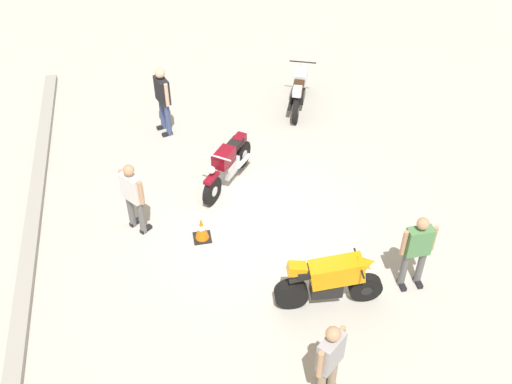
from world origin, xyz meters
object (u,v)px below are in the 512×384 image
motorcycle_silver_cruiser (299,90)px  traffic_cone (202,229)px  person_in_green_shirt (417,248)px  motorcycle_orange_sportbike (330,280)px  person_in_white_shirt (133,194)px  person_in_gray_shirt (330,359)px  motorcycle_maroon_cruiser (228,164)px  person_in_black_shirt (163,96)px

motorcycle_silver_cruiser → traffic_cone: size_ratio=3.76×
person_in_green_shirt → motorcycle_orange_sportbike: bearing=-85.5°
person_in_white_shirt → person_in_gray_shirt: bearing=-97.1°
motorcycle_orange_sportbike → person_in_green_shirt: person_in_green_shirt is taller
motorcycle_silver_cruiser → person_in_green_shirt: bearing=-154.2°
motorcycle_silver_cruiser → person_in_gray_shirt: person_in_gray_shirt is taller
motorcycle_silver_cruiser → person_in_white_shirt: size_ratio=1.21×
person_in_white_shirt → person_in_gray_shirt: person_in_gray_shirt is taller
motorcycle_maroon_cruiser → person_in_gray_shirt: person_in_gray_shirt is taller
person_in_gray_shirt → motorcycle_orange_sportbike: bearing=-57.8°
motorcycle_maroon_cruiser → person_in_gray_shirt: 5.55m
motorcycle_orange_sportbike → motorcycle_silver_cruiser: bearing=85.4°
motorcycle_silver_cruiser → motorcycle_orange_sportbike: bearing=-168.4°
motorcycle_orange_sportbike → motorcycle_silver_cruiser: motorcycle_orange_sportbike is taller
person_in_gray_shirt → person_in_green_shirt: bearing=-88.7°
person_in_white_shirt → traffic_cone: bearing=-62.1°
motorcycle_orange_sportbike → traffic_cone: size_ratio=3.70×
motorcycle_maroon_cruiser → person_in_green_shirt: (-3.59, -2.84, 0.41)m
traffic_cone → motorcycle_silver_cruiser: bearing=-35.4°
motorcycle_maroon_cruiser → traffic_cone: size_ratio=3.30×
person_in_gray_shirt → person_in_black_shirt: 8.03m
person_in_white_shirt → person_in_black_shirt: (3.43, -0.86, 0.08)m
person_in_green_shirt → person_in_gray_shirt: person_in_gray_shirt is taller
person_in_gray_shirt → traffic_cone: person_in_gray_shirt is taller
person_in_white_shirt → person_in_green_shirt: 5.49m
motorcycle_silver_cruiser → person_in_white_shirt: person_in_white_shirt is taller
motorcycle_maroon_cruiser → person_in_black_shirt: (2.32, 1.20, 0.49)m
motorcycle_orange_sportbike → person_in_black_shirt: size_ratio=1.11×
motorcycle_maroon_cruiser → motorcycle_silver_cruiser: same height
traffic_cone → person_in_green_shirt: bearing=-118.0°
motorcycle_silver_cruiser → person_in_black_shirt: 3.61m
person_in_gray_shirt → person_in_black_shirt: person_in_black_shirt is taller
person_in_black_shirt → person_in_gray_shirt: bearing=85.2°
person_in_green_shirt → person_in_white_shirt: bearing=-116.9°
person_in_green_shirt → person_in_gray_shirt: 2.90m
person_in_gray_shirt → traffic_cone: 4.17m
motorcycle_silver_cruiser → person_in_gray_shirt: bearing=-170.2°
person_in_green_shirt → person_in_black_shirt: size_ratio=0.93×
motorcycle_orange_sportbike → person_in_white_shirt: person_in_white_shirt is taller
motorcycle_maroon_cruiser → person_in_white_shirt: (-1.11, 2.06, 0.41)m
motorcycle_maroon_cruiser → person_in_gray_shirt: bearing=43.4°
person_in_black_shirt → traffic_cone: 4.06m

